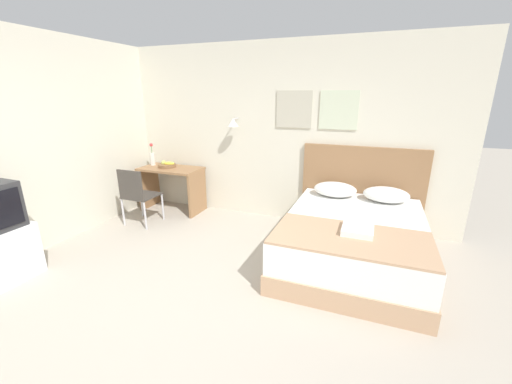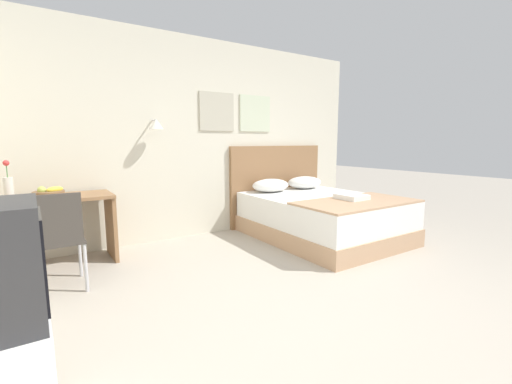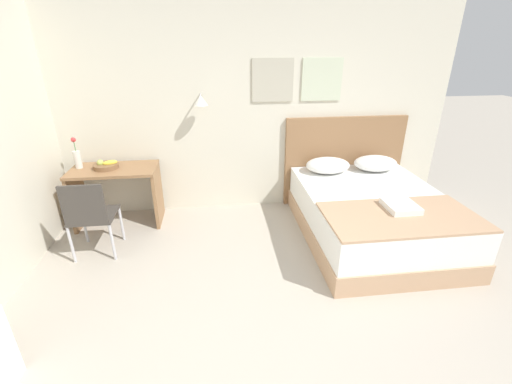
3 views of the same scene
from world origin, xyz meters
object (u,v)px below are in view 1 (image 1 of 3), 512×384
object	(u,v)px
pillow_left	(335,189)
desk_chair	(137,193)
throw_blanket	(350,238)
flower_vase	(152,158)
tv_stand	(2,254)
desk	(172,182)
pillow_right	(386,195)
folded_towel_near_foot	(358,229)
bed	(353,241)
headboard	(361,189)
fruit_bowl	(167,165)

from	to	relation	value
pillow_left	desk_chair	distance (m)	2.88
throw_blanket	flower_vase	distance (m)	3.71
tv_stand	desk	bearing A→B (deg)	80.01
pillow_right	flower_vase	world-z (taller)	flower_vase
folded_towel_near_foot	throw_blanket	bearing A→B (deg)	-111.50
pillow_right	pillow_left	bearing A→B (deg)	180.00
pillow_left	flower_vase	distance (m)	3.11
bed	pillow_right	xyz separation A→B (m)	(0.33, 0.74, 0.38)
tv_stand	pillow_right	bearing A→B (deg)	32.84
pillow_left	tv_stand	bearing A→B (deg)	-142.01
pillow_left	tv_stand	distance (m)	3.97
pillow_left	folded_towel_near_foot	world-z (taller)	pillow_left
headboard	desk_chair	world-z (taller)	headboard
pillow_right	fruit_bowl	world-z (taller)	fruit_bowl
throw_blanket	desk	distance (m)	3.29
tv_stand	fruit_bowl	bearing A→B (deg)	81.89
pillow_left	throw_blanket	size ratio (longest dim) A/B	0.38
pillow_right	throw_blanket	bearing A→B (deg)	-103.92
desk_chair	flower_vase	distance (m)	0.94
headboard	tv_stand	bearing A→B (deg)	-141.68
bed	tv_stand	size ratio (longest dim) A/B	3.39
desk	bed	bearing A→B (deg)	-13.79
bed	desk_chair	size ratio (longest dim) A/B	2.28
headboard	folded_towel_near_foot	distance (m)	1.47
bed	throw_blanket	distance (m)	0.65
headboard	desk_chair	xyz separation A→B (m)	(-3.10, -1.03, -0.10)
fruit_bowl	pillow_left	bearing A→B (deg)	-0.27
folded_towel_near_foot	desk	world-z (taller)	desk
bed	folded_towel_near_foot	xyz separation A→B (m)	(0.06, -0.44, 0.34)
headboard	pillow_right	xyz separation A→B (m)	(0.33, -0.29, 0.05)
throw_blanket	flower_vase	bearing A→B (deg)	157.96
bed	fruit_bowl	distance (m)	3.23
bed	desk	xyz separation A→B (m)	(-3.02, 0.74, 0.22)
desk_chair	fruit_bowl	world-z (taller)	desk_chair
bed	fruit_bowl	xyz separation A→B (m)	(-3.10, 0.75, 0.49)
folded_towel_near_foot	fruit_bowl	xyz separation A→B (m)	(-3.15, 1.19, 0.16)
tv_stand	bed	bearing A→B (deg)	26.19
fruit_bowl	pillow_right	bearing A→B (deg)	-0.22
desk	pillow_left	bearing A→B (deg)	0.00
bed	tv_stand	world-z (taller)	tv_stand
headboard	flower_vase	xyz separation A→B (m)	(-3.42, -0.22, 0.26)
desk	fruit_bowl	world-z (taller)	fruit_bowl
desk	desk_chair	size ratio (longest dim) A/B	1.16
desk_chair	fruit_bowl	bearing A→B (deg)	89.37
desk_chair	tv_stand	world-z (taller)	desk_chair
flower_vase	pillow_left	bearing A→B (deg)	-1.23
pillow_left	fruit_bowl	size ratio (longest dim) A/B	1.97
throw_blanket	fruit_bowl	distance (m)	3.38
throw_blanket	desk	size ratio (longest dim) A/B	1.48
headboard	folded_towel_near_foot	xyz separation A→B (m)	(0.06, -1.47, 0.01)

